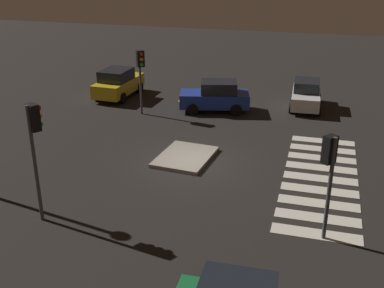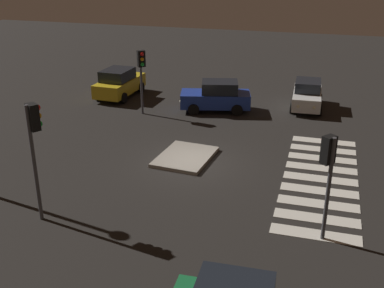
% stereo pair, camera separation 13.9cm
% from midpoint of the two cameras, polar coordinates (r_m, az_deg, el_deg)
% --- Properties ---
extents(ground_plane, '(80.00, 80.00, 0.00)m').
position_cam_midpoint_polar(ground_plane, '(22.50, 0.18, -2.36)').
color(ground_plane, black).
extents(traffic_island, '(3.40, 2.68, 0.18)m').
position_cam_midpoint_polar(traffic_island, '(22.98, -0.63, -1.56)').
color(traffic_island, gray).
rests_on(traffic_island, ground).
extents(car_yellow, '(4.55, 2.27, 1.95)m').
position_cam_midpoint_polar(car_yellow, '(32.97, -8.60, 7.26)').
color(car_yellow, gold).
rests_on(car_yellow, ground).
extents(car_blue, '(2.79, 4.59, 1.88)m').
position_cam_midpoint_polar(car_blue, '(29.69, 3.08, 5.73)').
color(car_blue, '#1E389E').
rests_on(car_blue, ground).
extents(car_white, '(4.08, 2.01, 1.75)m').
position_cam_midpoint_polar(car_white, '(31.07, 13.78, 5.74)').
color(car_white, silver).
rests_on(car_white, ground).
extents(traffic_light_south, '(0.54, 0.53, 3.81)m').
position_cam_midpoint_polar(traffic_light_south, '(16.31, 16.22, -2.13)').
color(traffic_light_south, '#47474C').
rests_on(traffic_light_south, ground).
extents(traffic_light_north, '(0.53, 0.54, 3.94)m').
position_cam_midpoint_polar(traffic_light_north, '(28.56, -5.96, 9.25)').
color(traffic_light_north, '#47474C').
rests_on(traffic_light_north, ground).
extents(traffic_light_west, '(0.53, 0.54, 4.49)m').
position_cam_midpoint_polar(traffic_light_west, '(17.55, -18.20, 1.18)').
color(traffic_light_west, '#47474C').
rests_on(traffic_light_west, ground).
extents(crosswalk_near, '(9.90, 3.20, 0.02)m').
position_cam_midpoint_polar(crosswalk_near, '(21.78, 15.32, -4.06)').
color(crosswalk_near, silver).
rests_on(crosswalk_near, ground).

